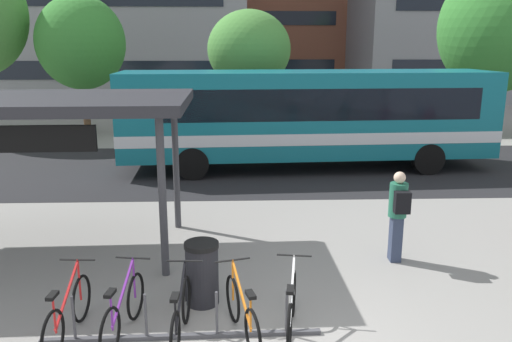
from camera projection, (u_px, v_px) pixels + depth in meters
bus_lane_asphalt at (254, 168)px, 17.00m from camera, size 80.00×7.20×0.01m
city_bus at (305, 115)px, 16.62m from camera, size 12.13×3.17×3.20m
bike_rack at (182, 332)px, 7.15m from camera, size 3.94×0.18×0.70m
parked_bicycle_red_0 at (68, 314)px, 7.07m from camera, size 0.52×1.72×0.99m
parked_bicycle_purple_1 at (124, 312)px, 7.13m from camera, size 0.52×1.71×0.99m
parked_bicycle_black_2 at (181, 316)px, 7.03m from camera, size 0.52×1.72×0.99m
parked_bicycle_orange_3 at (242, 314)px, 7.08m from camera, size 0.63×1.67×0.99m
parked_bicycle_white_4 at (292, 308)px, 7.23m from camera, size 0.52×1.71×0.99m
transit_shelter at (15, 107)px, 9.46m from camera, size 6.49×3.42×3.08m
commuter_black_pack_3 at (398, 211)px, 9.50m from camera, size 0.35×0.53×1.75m
trash_bin at (202, 273)px, 8.04m from camera, size 0.55×0.55×1.03m
street_tree_0 at (497, 28)px, 21.95m from camera, size 4.97×4.97×7.51m
street_tree_1 at (81, 43)px, 22.49m from camera, size 3.88×3.88×6.17m
street_tree_3 at (249, 50)px, 19.98m from camera, size 3.27×3.27×5.37m
building_centre_block at (254, 4)px, 46.64m from camera, size 14.79×12.28×15.30m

